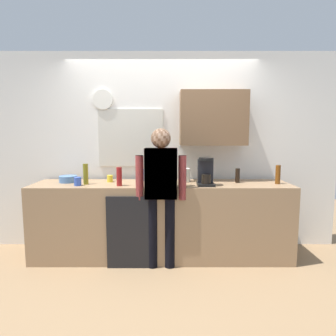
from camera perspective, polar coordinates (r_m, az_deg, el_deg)
The scene contains 18 objects.
ground_plane at distance 3.57m, azimuth -1.51°, elevation -18.82°, with size 8.00×8.00×0.00m, color #8C6D4C.
kitchen_counter at distance 3.68m, azimuth -1.43°, elevation -10.20°, with size 3.14×0.64×0.93m, color #937251.
dishwasher_panel at distance 3.40m, azimuth -7.43°, elevation -12.54°, with size 0.56×0.02×0.84m, color black.
back_wall_assembly at distance 3.92m, azimuth -0.26°, elevation 4.16°, with size 4.74×0.42×2.60m.
coffee_maker at distance 3.44m, azimuth 7.23°, elevation -0.98°, with size 0.20×0.20×0.33m.
bottle_green_wine at distance 3.69m, azimuth -2.13°, elevation -0.34°, with size 0.07×0.07×0.30m, color #195923.
bottle_clear_soda at distance 3.36m, azimuth 2.63°, elevation -1.24°, with size 0.09×0.09×0.28m, color #2D8C33.
bottle_red_vinegar at distance 3.43m, azimuth -9.76°, elevation -1.66°, with size 0.06×0.06×0.22m, color maroon.
bottle_dark_sauce at distance 3.70m, azimuth 13.34°, elevation -1.44°, with size 0.06×0.06×0.18m, color black.
bottle_amber_beer at distance 3.75m, azimuth 20.64°, elevation -1.19°, with size 0.06×0.06×0.23m, color brown.
bottle_olive_oil at distance 3.62m, azimuth -16.08°, elevation -1.15°, with size 0.06×0.06×0.25m, color olive.
cup_blue_mug at distance 3.56m, azimuth -17.54°, elevation -2.54°, with size 0.08×0.08×0.10m, color #3351B2.
cup_yellow_cup at distance 3.73m, azimuth -11.53°, elevation -2.06°, with size 0.07×0.07×0.09m, color yellow.
mixing_bowl at distance 3.85m, azimuth -19.23°, elevation -2.07°, with size 0.22×0.22×0.08m, color #4C72A5.
dish_soap at distance 3.75m, azimuth -5.37°, elevation -1.33°, with size 0.06×0.06×0.18m.
storage_canister at distance 3.67m, azimuth 3.14°, elevation -1.39°, with size 0.14×0.14×0.17m, color silver.
person_at_sink at distance 3.27m, azimuth -1.57°, elevation -3.68°, with size 0.57×0.22×1.60m.
person_guest at distance 3.27m, azimuth -1.57°, elevation -3.68°, with size 0.57×0.22×1.60m.
Camera 1 is at (0.08, -3.21, 1.55)m, focal length 30.97 mm.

